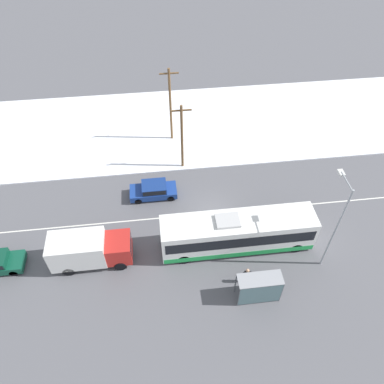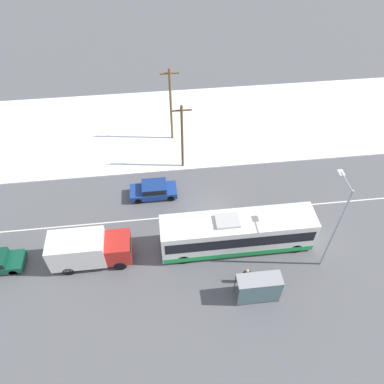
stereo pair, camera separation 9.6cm
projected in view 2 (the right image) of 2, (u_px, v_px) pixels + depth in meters
name	position (u px, v px, depth m)	size (l,w,h in m)	color
ground_plane	(211.00, 213.00, 32.64)	(120.00, 120.00, 0.00)	#56565B
snow_lot	(194.00, 125.00, 41.42)	(80.00, 14.32, 0.12)	white
lane_marking_center	(211.00, 213.00, 32.64)	(60.00, 0.12, 0.00)	silver
city_bus	(237.00, 233.00, 29.12)	(11.93, 2.57, 3.39)	white
box_truck	(88.00, 249.00, 28.20)	(6.06, 2.30, 2.81)	silver
sedan_car	(154.00, 190.00, 33.55)	(4.19, 1.80, 1.43)	navy
pedestrian_at_stop	(246.00, 275.00, 27.27)	(0.61, 0.27, 1.69)	#23232D
bus_shelter	(260.00, 288.00, 25.81)	(3.13, 1.20, 2.40)	gray
streetlamp	(337.00, 219.00, 25.67)	(0.36, 2.17, 8.26)	#9EA3A8
utility_pole_roadside	(182.00, 137.00, 34.12)	(1.80, 0.24, 7.03)	brown
utility_pole_snowlot	(171.00, 105.00, 36.74)	(1.80, 0.24, 8.08)	brown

